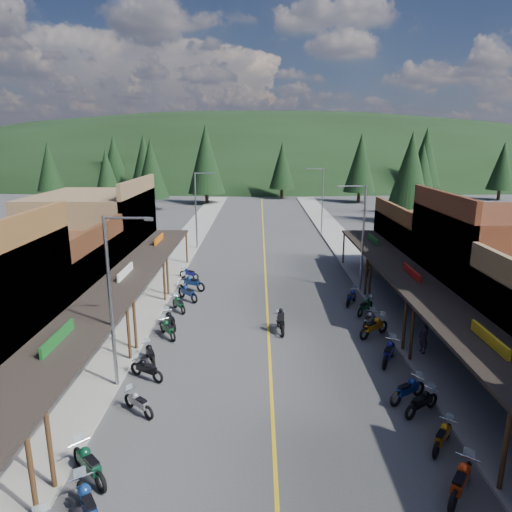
{
  "coord_description": "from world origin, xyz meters",
  "views": [
    {
      "loc": [
        -0.59,
        -24.89,
        11.01
      ],
      "look_at": [
        -0.78,
        6.97,
        3.0
      ],
      "focal_mm": 32.0,
      "sensor_mm": 36.0,
      "label": 1
    }
  ],
  "objects_px": {
    "pine_2": "(206,159)",
    "bike_east_4": "(422,401)",
    "shop_east_3": "(435,249)",
    "rider_on_bike": "(281,322)",
    "bike_east_2": "(461,479)",
    "pedestrian_east_b": "(368,266)",
    "bike_west_2": "(87,503)",
    "pine_8": "(107,178)",
    "bike_west_4": "(138,402)",
    "bike_west_6": "(150,353)",
    "shop_west_3": "(96,237)",
    "bike_west_3": "(89,462)",
    "pine_5": "(425,157)",
    "bike_west_5": "(146,368)",
    "pine_1": "(144,161)",
    "pine_9": "(421,173)",
    "shop_west_2": "(44,284)",
    "pine_3": "(282,165)",
    "bike_east_8": "(369,319)",
    "bike_west_8": "(170,319)",
    "bike_east_3": "(443,435)",
    "bike_east_5": "(408,389)",
    "streetlight_2": "(361,233)",
    "pine_11": "(410,171)",
    "pine_4": "(361,163)",
    "bike_east_7": "(374,326)",
    "pedestrian_east_a": "(424,337)",
    "bike_west_12": "(189,273)",
    "bike_west_9": "(179,303)",
    "pine_6": "(502,166)",
    "bike_west_7": "(168,328)",
    "bike_west_10": "(188,292)",
    "bike_east_6": "(389,351)",
    "streetlight_3": "(321,198)",
    "streetlight_0": "(113,296)",
    "bike_east_9": "(365,306)",
    "shop_east_2": "(496,269)",
    "bike_east_10": "(351,296)",
    "pine_0": "(49,166)",
    "bike_west_11": "(192,282)"
  },
  "relations": [
    {
      "from": "pine_4",
      "to": "bike_east_7",
      "type": "relative_size",
      "value": 5.4
    },
    {
      "from": "shop_west_3",
      "to": "bike_east_9",
      "type": "xyz_separation_m",
      "value": [
        20.2,
        -7.99,
        -2.94
      ]
    },
    {
      "from": "bike_west_3",
      "to": "pedestrian_east_b",
      "type": "relative_size",
      "value": 1.32
    },
    {
      "from": "bike_east_3",
      "to": "bike_east_5",
      "type": "bearing_deg",
      "value": 133.52
    },
    {
      "from": "bike_west_5",
      "to": "pine_1",
      "type": "bearing_deg",
      "value": 45.03
    },
    {
      "from": "pine_5",
      "to": "bike_east_2",
      "type": "relative_size",
      "value": 6.2
    },
    {
      "from": "pine_5",
      "to": "bike_east_6",
      "type": "relative_size",
      "value": 6.27
    },
    {
      "from": "bike_west_12",
      "to": "streetlight_0",
      "type": "bearing_deg",
      "value": -152.09
    },
    {
      "from": "bike_west_4",
      "to": "bike_west_12",
      "type": "relative_size",
      "value": 0.99
    },
    {
      "from": "bike_west_6",
      "to": "bike_west_9",
      "type": "relative_size",
      "value": 0.97
    },
    {
      "from": "bike_west_12",
      "to": "bike_east_7",
      "type": "height_order",
      "value": "bike_east_7"
    },
    {
      "from": "pine_6",
      "to": "bike_east_9",
      "type": "relative_size",
      "value": 5.39
    },
    {
      "from": "pine_0",
      "to": "bike_east_2",
      "type": "relative_size",
      "value": 4.87
    },
    {
      "from": "streetlight_3",
      "to": "bike_west_11",
      "type": "distance_m",
      "value": 25.49
    },
    {
      "from": "pine_9",
      "to": "rider_on_bike",
      "type": "height_order",
      "value": "pine_9"
    },
    {
      "from": "bike_west_7",
      "to": "bike_east_9",
      "type": "bearing_deg",
      "value": -16.7
    },
    {
      "from": "pine_4",
      "to": "pedestrian_east_a",
      "type": "xyz_separation_m",
      "value": [
        -9.9,
        -62.65,
        -6.18
      ]
    },
    {
      "from": "bike_west_9",
      "to": "shop_east_2",
      "type": "bearing_deg",
      "value": -38.52
    },
    {
      "from": "streetlight_2",
      "to": "pine_11",
      "type": "bearing_deg",
      "value": 66.49
    },
    {
      "from": "shop_west_3",
      "to": "pine_8",
      "type": "height_order",
      "value": "pine_8"
    },
    {
      "from": "pine_1",
      "to": "pine_6",
      "type": "bearing_deg",
      "value": -4.9
    },
    {
      "from": "bike_west_12",
      "to": "bike_west_9",
      "type": "bearing_deg",
      "value": -146.76
    },
    {
      "from": "pine_11",
      "to": "pedestrian_east_a",
      "type": "height_order",
      "value": "pine_11"
    },
    {
      "from": "bike_west_2",
      "to": "bike_east_4",
      "type": "height_order",
      "value": "bike_west_2"
    },
    {
      "from": "bike_west_2",
      "to": "bike_west_11",
      "type": "distance_m",
      "value": 21.81
    },
    {
      "from": "streetlight_0",
      "to": "bike_west_2",
      "type": "relative_size",
      "value": 3.49
    },
    {
      "from": "pine_3",
      "to": "bike_east_4",
      "type": "xyz_separation_m",
      "value": [
        2.19,
        -74.02,
        -5.9
      ]
    },
    {
      "from": "shop_east_3",
      "to": "pine_5",
      "type": "xyz_separation_m",
      "value": [
        20.25,
        60.7,
        5.46
      ]
    },
    {
      "from": "pine_2",
      "to": "bike_east_4",
      "type": "relative_size",
      "value": 6.92
    },
    {
      "from": "shop_west_2",
      "to": "bike_east_8",
      "type": "relative_size",
      "value": 5.73
    },
    {
      "from": "pine_4",
      "to": "bike_east_7",
      "type": "xyz_separation_m",
      "value": [
        -11.89,
        -60.26,
        -6.58
      ]
    },
    {
      "from": "bike_east_2",
      "to": "pedestrian_east_b",
      "type": "distance_m",
      "value": 24.18
    },
    {
      "from": "shop_east_2",
      "to": "bike_east_6",
      "type": "xyz_separation_m",
      "value": [
        -7.7,
        -5.19,
        -2.88
      ]
    },
    {
      "from": "bike_east_6",
      "to": "bike_east_10",
      "type": "relative_size",
      "value": 1.1
    },
    {
      "from": "streetlight_3",
      "to": "bike_west_10",
      "type": "xyz_separation_m",
      "value": [
        -12.58,
        -24.11,
        -3.81
      ]
    },
    {
      "from": "pine_6",
      "to": "bike_west_7",
      "type": "relative_size",
      "value": 5.42
    },
    {
      "from": "bike_west_5",
      "to": "pedestrian_east_a",
      "type": "height_order",
      "value": "pedestrian_east_a"
    },
    {
      "from": "bike_west_4",
      "to": "bike_west_6",
      "type": "height_order",
      "value": "bike_west_6"
    },
    {
      "from": "pine_5",
      "to": "pine_2",
      "type": "bearing_deg",
      "value": -162.35
    },
    {
      "from": "bike_west_2",
      "to": "pine_8",
      "type": "bearing_deg",
      "value": 73.2
    },
    {
      "from": "pine_3",
      "to": "bike_west_9",
      "type": "xyz_separation_m",
      "value": [
        -9.91,
        -62.25,
        -5.93
      ]
    },
    {
      "from": "shop_east_3",
      "to": "bike_west_4",
      "type": "xyz_separation_m",
      "value": [
        -19.32,
        -19.38,
        -1.99
      ]
    },
    {
      "from": "bike_east_8",
      "to": "bike_west_8",
      "type": "bearing_deg",
      "value": -148.55
    },
    {
      "from": "bike_east_9",
      "to": "shop_east_2",
      "type": "bearing_deg",
      "value": 25.37
    },
    {
      "from": "pine_5",
      "to": "bike_west_9",
      "type": "relative_size",
      "value": 7.2
    },
    {
      "from": "bike_east_4",
      "to": "bike_east_10",
      "type": "height_order",
      "value": "bike_east_10"
    },
    {
      "from": "bike_west_10",
      "to": "bike_west_3",
      "type": "bearing_deg",
      "value": -134.06
    },
    {
      "from": "shop_west_2",
      "to": "pedestrian_east_b",
      "type": "distance_m",
      "value": 24.26
    },
    {
      "from": "shop_east_3",
      "to": "rider_on_bike",
      "type": "xyz_separation_m",
      "value": [
        -13.03,
        -10.96,
        -1.9
      ]
    },
    {
      "from": "shop_west_2",
      "to": "bike_east_2",
      "type": "xyz_separation_m",
      "value": [
        19.58,
        -14.31,
        -1.89
      ]
    }
  ]
}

